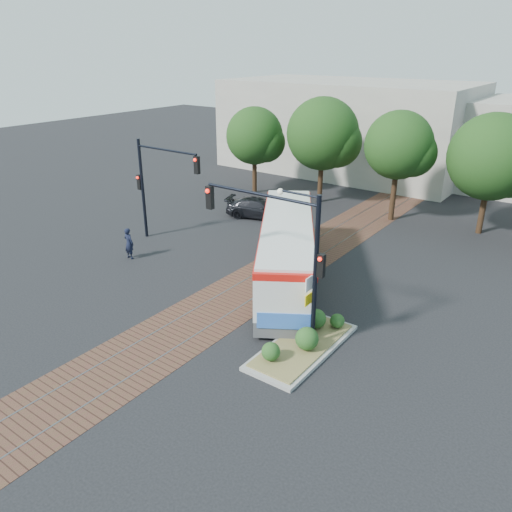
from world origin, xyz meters
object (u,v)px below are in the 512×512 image
at_px(parked_car, 259,208).
at_px(city_bus, 287,248).
at_px(officer, 129,243).
at_px(traffic_island, 304,340).
at_px(signal_pole_left, 155,178).
at_px(signal_pole_main, 287,243).

bearing_deg(parked_car, city_bus, -154.87).
bearing_deg(officer, traffic_island, 172.90).
bearing_deg(signal_pole_left, parked_car, 71.78).
bearing_deg(officer, parked_car, -97.23).
bearing_deg(parked_car, signal_pole_main, -158.80).
relative_size(traffic_island, signal_pole_main, 0.87).
relative_size(city_bus, parked_car, 2.44).
distance_m(city_bus, parked_car, 10.10).
relative_size(city_bus, officer, 6.30).
xyz_separation_m(signal_pole_left, officer, (0.74, -2.93, -2.98)).
bearing_deg(officer, city_bus, -160.11).
xyz_separation_m(signal_pole_main, parked_car, (-9.88, 11.93, -3.49)).
distance_m(officer, parked_car, 10.19).
height_order(signal_pole_left, officer, signal_pole_left).
xyz_separation_m(city_bus, parked_car, (-6.92, 7.28, -1.07)).
xyz_separation_m(city_bus, traffic_island, (3.92, -4.74, -1.41)).
bearing_deg(city_bus, officer, 166.08).
bearing_deg(signal_pole_main, city_bus, 122.46).
xyz_separation_m(signal_pole_main, officer, (-11.49, 1.88, -3.27)).
bearing_deg(city_bus, signal_pole_main, -89.47).
height_order(traffic_island, signal_pole_main, signal_pole_main).
xyz_separation_m(traffic_island, signal_pole_main, (-0.96, 0.09, 3.83)).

